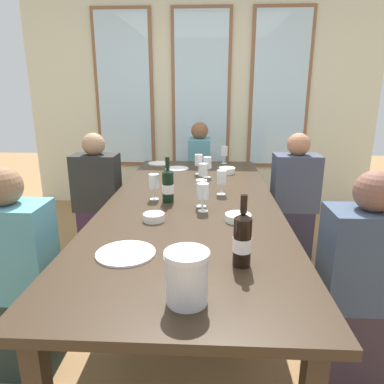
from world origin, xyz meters
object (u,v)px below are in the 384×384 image
at_px(tasting_bowl_0, 238,218).
at_px(tasting_bowl_2, 227,170).
at_px(wine_glass_5, 154,182).
at_px(wine_glass_6, 224,151).
at_px(white_plate_2, 159,163).
at_px(seated_person_3, 294,201).
at_px(wine_glass_1, 207,164).
at_px(wine_glass_3, 201,188).
at_px(seated_person_0, 16,280).
at_px(wine_bottle_1, 242,239).
at_px(wine_glass_7, 203,170).
at_px(tasting_bowl_1, 154,217).
at_px(white_plate_0, 177,169).
at_px(wine_bottle_0, 168,185).
at_px(metal_pitcher, 187,277).
at_px(wine_glass_0, 203,192).
at_px(wine_glass_2, 222,178).
at_px(dining_table, 192,209).
at_px(seated_person_1, 361,289).
at_px(wine_glass_4, 199,161).
at_px(seated_person_2, 98,200).
at_px(white_plate_1, 126,253).

relative_size(tasting_bowl_0, tasting_bowl_2, 1.01).
distance_m(wine_glass_5, wine_glass_6, 1.34).
height_order(white_plate_2, seated_person_3, seated_person_3).
distance_m(tasting_bowl_2, wine_glass_1, 0.25).
distance_m(wine_glass_3, seated_person_0, 1.13).
relative_size(white_plate_2, wine_bottle_1, 0.69).
bearing_deg(wine_glass_7, tasting_bowl_1, -108.60).
bearing_deg(white_plate_0, wine_bottle_1, -76.54).
relative_size(wine_bottle_0, wine_glass_6, 1.72).
bearing_deg(seated_person_3, wine_glass_3, -133.07).
xyz_separation_m(metal_pitcher, wine_glass_6, (0.22, 2.42, 0.03)).
bearing_deg(wine_glass_0, wine_glass_2, 71.50).
xyz_separation_m(dining_table, wine_glass_0, (0.08, -0.20, 0.18)).
height_order(wine_glass_1, seated_person_1, seated_person_1).
distance_m(tasting_bowl_1, wine_glass_7, 0.82).
height_order(white_plate_2, wine_glass_4, wine_glass_4).
bearing_deg(white_plate_0, tasting_bowl_1, -90.11).
distance_m(wine_glass_6, seated_person_1, 2.07).
xyz_separation_m(wine_bottle_1, wine_glass_0, (-0.18, 0.68, 0.01)).
bearing_deg(seated_person_2, wine_glass_7, -15.54).
bearing_deg(seated_person_0, white_plate_0, 68.40).
xyz_separation_m(tasting_bowl_1, wine_glass_4, (0.21, 1.16, 0.10)).
height_order(wine_glass_0, wine_glass_5, same).
relative_size(metal_pitcher, wine_glass_5, 1.09).
xyz_separation_m(dining_table, white_plate_2, (-0.39, 1.21, 0.06)).
bearing_deg(wine_glass_7, tasting_bowl_0, -74.26).
height_order(metal_pitcher, seated_person_0, seated_person_0).
relative_size(tasting_bowl_1, seated_person_2, 0.11).
distance_m(white_plate_1, white_plate_2, 2.02).
height_order(tasting_bowl_1, wine_glass_1, wine_glass_1).
xyz_separation_m(tasting_bowl_2, wine_glass_2, (-0.07, -0.66, 0.09)).
bearing_deg(wine_glass_7, seated_person_1, -54.16).
xyz_separation_m(wine_glass_2, wine_glass_6, (0.06, 1.10, 0.00)).
bearing_deg(wine_glass_4, tasting_bowl_0, -77.24).
bearing_deg(white_plate_0, wine_glass_7, -66.14).
bearing_deg(wine_glass_4, wine_glass_3, -87.02).
xyz_separation_m(dining_table, wine_glass_4, (0.02, 0.78, 0.17)).
distance_m(dining_table, white_plate_1, 0.84).
relative_size(white_plate_0, tasting_bowl_2, 1.53).
bearing_deg(wine_glass_4, wine_bottle_0, -102.11).
height_order(wine_bottle_1, seated_person_3, seated_person_3).
bearing_deg(seated_person_0, wine_glass_1, 55.11).
distance_m(metal_pitcher, wine_glass_7, 1.55).
height_order(dining_table, seated_person_3, seated_person_3).
relative_size(wine_glass_0, wine_glass_5, 1.00).
xyz_separation_m(white_plate_0, wine_glass_1, (0.29, -0.31, 0.11)).
bearing_deg(tasting_bowl_1, dining_table, 63.06).
relative_size(seated_person_2, seated_person_3, 1.00).
distance_m(white_plate_1, wine_glass_4, 1.62).
xyz_separation_m(tasting_bowl_1, seated_person_3, (1.04, 1.10, -0.24)).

